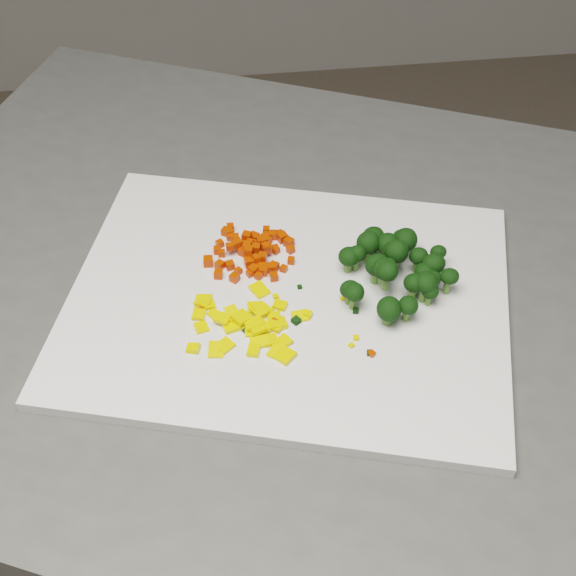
{
  "coord_description": "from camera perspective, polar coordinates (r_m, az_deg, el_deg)",
  "views": [
    {
      "loc": [
        -0.42,
        -0.44,
        1.44
      ],
      "look_at": [
        -0.35,
        0.07,
        0.92
      ],
      "focal_mm": 50.0,
      "sensor_mm": 36.0,
      "label": 1
    }
  ],
  "objects": [
    {
      "name": "counter_block",
      "position": [
        1.12,
        2.57,
        -16.43
      ],
      "size": [
        1.14,
        1.0,
        0.9
      ],
      "primitive_type": "cube",
      "rotation": [
        0.0,
        0.0,
        -0.43
      ],
      "color": "#494947",
      "rests_on": "ground"
    },
    {
      "name": "cutting_board",
      "position": [
        0.74,
        0.0,
        -0.84
      ],
      "size": [
        0.47,
        0.41,
        0.01
      ],
      "primitive_type": "cube",
      "rotation": [
        0.0,
        0.0,
        -0.28
      ],
      "color": "white",
      "rests_on": "counter_block"
    },
    {
      "name": "carrot_pile",
      "position": [
        0.77,
        -2.71,
        3.06
      ],
      "size": [
        0.09,
        0.09,
        0.02
      ],
      "primitive_type": null,
      "color": "#C02402",
      "rests_on": "cutting_board"
    },
    {
      "name": "pepper_pile",
      "position": [
        0.7,
        -3.06,
        -2.42
      ],
      "size": [
        0.1,
        0.1,
        0.01
      ],
      "primitive_type": null,
      "color": "yellow",
      "rests_on": "cutting_board"
    },
    {
      "name": "broccoli_pile",
      "position": [
        0.73,
        7.57,
        1.7
      ],
      "size": [
        0.11,
        0.11,
        0.05
      ],
      "primitive_type": null,
      "color": "black",
      "rests_on": "cutting_board"
    },
    {
      "name": "carrot_cube_0",
      "position": [
        0.77,
        -2.72,
        2.68
      ],
      "size": [
        0.01,
        0.01,
        0.01
      ],
      "primitive_type": "cube",
      "rotation": [
        0.0,
        0.0,
        2.81
      ],
      "color": "#C02402",
      "rests_on": "carrot_pile"
    },
    {
      "name": "carrot_cube_1",
      "position": [
        0.75,
        -1.76,
        1.23
      ],
      "size": [
        0.01,
        0.01,
        0.01
      ],
      "primitive_type": "cube",
      "rotation": [
        0.0,
        0.0,
        1.37
      ],
      "color": "#C02402",
      "rests_on": "carrot_pile"
    },
    {
      "name": "carrot_cube_2",
      "position": [
        0.75,
        -2.33,
        1.24
      ],
      "size": [
        0.01,
        0.01,
        0.01
      ],
      "primitive_type": "cube",
      "rotation": [
        0.0,
        0.0,
        0.75
      ],
      "color": "#C02402",
      "rests_on": "carrot_pile"
    },
    {
      "name": "carrot_cube_3",
      "position": [
        0.75,
        -2.49,
        1.27
      ],
      "size": [
        0.01,
        0.01,
        0.01
      ],
      "primitive_type": "cube",
      "rotation": [
        0.0,
        0.0,
        0.75
      ],
      "color": "#C02402",
      "rests_on": "carrot_pile"
    },
    {
      "name": "carrot_cube_4",
      "position": [
        0.78,
        -0.41,
        3.63
      ],
      "size": [
        0.01,
        0.01,
        0.01
      ],
      "primitive_type": "cube",
      "rotation": [
        0.0,
        0.0,
        1.96
      ],
      "color": "#C02402",
      "rests_on": "carrot_pile"
    },
    {
      "name": "carrot_cube_5",
      "position": [
        0.77,
        -0.91,
        2.82
      ],
      "size": [
        0.01,
        0.01,
        0.01
      ],
      "primitive_type": "cube",
      "rotation": [
        0.0,
        0.0,
        0.23
      ],
      "color": "#C02402",
      "rests_on": "carrot_pile"
    },
    {
      "name": "carrot_cube_6",
      "position": [
        0.78,
        -2.43,
        3.15
      ],
      "size": [
        0.01,
        0.01,
        0.01
      ],
      "primitive_type": "cube",
      "rotation": [
        0.0,
        0.0,
        2.08
      ],
      "color": "#C02402",
      "rests_on": "carrot_pile"
    },
    {
      "name": "carrot_cube_7",
      "position": [
        0.76,
        -2.1,
        1.56
      ],
      "size": [
        0.01,
        0.01,
        0.01
      ],
      "primitive_type": "cube",
      "rotation": [
        0.0,
        0.0,
        2.04
      ],
      "color": "#C02402",
      "rests_on": "carrot_pile"
    },
    {
      "name": "carrot_cube_8",
      "position": [
        0.79,
        -4.44,
        4.02
      ],
      "size": [
        0.01,
        0.01,
        0.01
      ],
      "primitive_type": "cube",
      "rotation": [
        0.0,
        0.0,
        1.02
      ],
      "color": "#C02402",
      "rests_on": "carrot_pile"
    },
    {
      "name": "carrot_cube_9",
      "position": [
        0.78,
        -1.46,
        3.39
      ],
      "size": [
        0.01,
        0.01,
        0.01
      ],
      "primitive_type": "cube",
      "rotation": [
        0.0,
        0.0,
        0.77
      ],
      "color": "#C02402",
      "rests_on": "carrot_pile"
    },
    {
      "name": "carrot_cube_10",
      "position": [
        0.75,
        -1.01,
        1.51
      ],
      "size": [
        0.01,
        0.01,
        0.01
      ],
      "primitive_type": "cube",
      "rotation": [
        0.0,
        0.0,
        0.97
      ],
      "color": "#C02402",
      "rests_on": "carrot_pile"
    },
    {
      "name": "carrot_cube_11",
      "position": [
        0.76,
        -1.54,
        2.94
      ],
      "size": [
        0.01,
        0.01,
        0.01
      ],
      "primitive_type": "cube",
      "rotation": [
        0.0,
        0.0,
        0.84
      ],
      "color": "#C02402",
      "rests_on": "carrot_pile"
    },
    {
      "name": "carrot_cube_12",
      "position": [
        0.77,
        -2.58,
        2.53
      ],
      "size": [
        0.01,
        0.01,
        0.01
      ],
      "primitive_type": "cube",
      "rotation": [
        0.0,
        0.0,
        2.84
      ],
      "color": "#C02402",
      "rests_on": "carrot_pile"
    },
    {
      "name": "carrot_cube_13",
      "position": [
        0.79,
        -4.23,
        3.94
      ],
      "size": [
        0.01,
        0.01,
        0.01
      ],
      "primitive_type": "cube",
      "rotation": [
        0.0,
        0.0,
        1.87
      ],
      "color": "#C02402",
      "rests_on": "carrot_pile"
    },
    {
      "name": "carrot_cube_14",
      "position": [
        0.76,
        -4.15,
        1.62
      ],
      "size": [
        0.01,
        0.01,
        0.01
      ],
      "primitive_type": "cube",
      "rotation": [
        0.0,
        0.0,
        0.21
      ],
      "color": "#C02402",
      "rests_on": "carrot_pile"
    },
    {
      "name": "carrot_cube_15",
      "position": [
        0.78,
        -1.86,
        3.41
      ],
      "size": [
        0.01,
        0.01,
        0.01
      ],
      "primitive_type": "cube",
      "rotation": [
        0.0,
        0.0,
        2.16
      ],
      "color": "#C02402",
      "rests_on": "carrot_pile"
    },
    {
      "name": "carrot_cube_16",
      "position": [
        0.78,
        0.06,
        3.27
      ],
      "size": [
        0.01,
        0.01,
        0.01
      ],
      "primitive_type": "cube",
      "rotation": [
        0.0,
        0.0,
        2.35
      ],
      "color": "#C02402",
      "rests_on": "carrot_pile"
    },
    {
      "name": "carrot_cube_17",
      "position": [
        0.75,
        -2.1,
        0.85
      ],
      "size": [
        0.01,
        0.01,
        0.01
      ],
      "primitive_type": "cube",
      "rotation": [
        0.0,
        0.0,
        0.85
      ],
      "color": "#C02402",
      "rests_on": "carrot_pile"
    },
    {
      "name": "carrot_cube_18",
      "position": [
        0.8,
        -4.12,
        4.32
      ],
      "size": [
        0.01,
        0.01,
        0.01
      ],
      "primitive_type": "cube",
      "rotation": [
        0.0,
        0.0,
        1.57
      ],
      "color": "#C02402",
      "rests_on": "carrot_pile"
    },
    {
      "name": "carrot_cube_19",
      "position": [
        0.77,
        -3.27,
        3.16
      ],
      "size": [
        0.01,
        0.01,
        0.01
      ],
      "primitive_type": "cube",
      "rotation": [
        0.0,
        0.0,
        2.72
      ],
      "color": "#C02402",
      "rests_on": "carrot_pile"
    },
    {
      "name": "carrot_cube_20",
      "position": [
        0.77,
        -0.89,
        2.7
      ],
      "size": [
        0.01,
        0.01,
        0.01
      ],
      "primitive_type": "cube",
      "rotation": [
        0.0,
        0.0,
        0.7
      ],
      "color": "#C02402",
      "rests_on": "carrot_pile"
    },
    {
      "name": "carrot_cube_21",
      "position": [
        0.77,
        -3.2,
        2.61
      ],
      "size": [
        0.01,
        0.01,
        0.01
      ],
      "primitive_type": "cube",
      "rotation": [
        0.0,
        0.0,
        2.47
      ],
      "color": "#C02402",
      "rests_on": "carrot_pile"
    },
    {
      "name": "carrot_cube_22",
      "position": [
        0.76,
        -1.81,
        2.22
      ],
      "size": [
        0.01,
        0.01,
        0.01
      ],
      "primitive_type": "cube",
      "rotation": [
        0.0,
        0.0,
        2.84
      ],
      "color": "#C02402",
      "rests_on": "carrot_pile"
    },
    {
      "name": "carrot_cube_23",
      "position": [
        0.77,
        -3.98,
        3.01
      ],
      "size": [
        0.01,
        0.01,
        0.01
      ],
      "primitive_type": "cube",
      "rotation": [
        0.0,
        0.0,
        2.04
      ],
      "color": "#C02402",
      "rests_on": "carrot_pile"
    },
    {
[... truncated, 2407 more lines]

